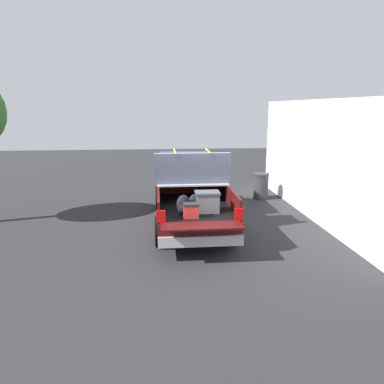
{
  "coord_description": "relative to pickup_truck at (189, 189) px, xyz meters",
  "views": [
    {
      "loc": [
        -10.36,
        0.91,
        3.39
      ],
      "look_at": [
        -0.6,
        0.0,
        1.1
      ],
      "focal_mm": 33.97,
      "sensor_mm": 36.0,
      "label": 1
    }
  ],
  "objects": [
    {
      "name": "ground_plane",
      "position": [
        -0.35,
        0.0,
        -0.97
      ],
      "size": [
        40.0,
        40.0,
        0.0
      ],
      "primitive_type": "plane",
      "color": "#262628"
    },
    {
      "name": "pickup_truck",
      "position": [
        0.0,
        0.0,
        0.0
      ],
      "size": [
        6.05,
        2.06,
        2.23
      ],
      "color": "#470F0F",
      "rests_on": "ground_plane"
    },
    {
      "name": "building_facade",
      "position": [
        -0.04,
        -3.94,
        0.84
      ],
      "size": [
        9.29,
        0.36,
        3.62
      ],
      "primitive_type": "cube",
      "color": "white",
      "rests_on": "ground_plane"
    },
    {
      "name": "trash_can",
      "position": [
        2.39,
        -2.92,
        -0.47
      ],
      "size": [
        0.6,
        0.6,
        0.98
      ],
      "color": "#2D2D33",
      "rests_on": "ground_plane"
    }
  ]
}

